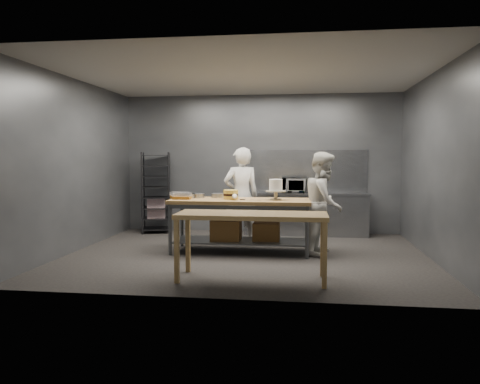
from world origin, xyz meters
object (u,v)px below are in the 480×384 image
at_px(work_table, 241,219).
at_px(microwave, 294,185).
at_px(layer_cake, 231,195).
at_px(near_counter, 252,220).
at_px(speed_rack, 156,193).
at_px(chef_behind, 241,196).
at_px(chef_right, 324,203).
at_px(frosted_cake_stand, 276,187).

bearing_deg(work_table, microwave, 66.98).
bearing_deg(layer_cake, near_counter, -72.60).
relative_size(microwave, layer_cake, 2.13).
distance_m(work_table, speed_rack, 2.89).
relative_size(chef_behind, chef_right, 1.05).
height_order(chef_behind, microwave, chef_behind).
bearing_deg(chef_right, chef_behind, 78.08).
bearing_deg(near_counter, chef_behind, 100.57).
xyz_separation_m(near_counter, chef_behind, (-0.48, 2.57, 0.10)).
relative_size(speed_rack, layer_cake, 6.88).
xyz_separation_m(chef_behind, frosted_cake_stand, (0.70, -0.82, 0.22)).
distance_m(near_counter, frosted_cake_stand, 1.79).
bearing_deg(work_table, frosted_cake_stand, -2.79).
height_order(near_counter, speed_rack, speed_rack).
height_order(speed_rack, chef_right, speed_rack).
xyz_separation_m(work_table, near_counter, (0.37, -1.78, 0.24)).
bearing_deg(speed_rack, chef_behind, -29.11).
xyz_separation_m(speed_rack, chef_right, (3.54, -1.83, 0.01)).
height_order(near_counter, chef_right, chef_right).
bearing_deg(frosted_cake_stand, near_counter, -97.10).
height_order(microwave, frosted_cake_stand, frosted_cake_stand).
distance_m(work_table, frosted_cake_stand, 0.82).
bearing_deg(microwave, chef_right, -73.86).
relative_size(near_counter, microwave, 3.69).
bearing_deg(chef_right, work_table, 106.52).
bearing_deg(chef_behind, work_table, 78.84).
height_order(chef_behind, layer_cake, chef_behind).
distance_m(speed_rack, chef_right, 3.98).
distance_m(speed_rack, frosted_cake_stand, 3.36).
xyz_separation_m(near_counter, chef_right, (1.03, 1.87, 0.05)).
bearing_deg(microwave, frosted_cake_stand, -97.28).
relative_size(near_counter, frosted_cake_stand, 5.68).
bearing_deg(chef_behind, near_counter, 81.66).
bearing_deg(layer_cake, microwave, 62.68).
bearing_deg(layer_cake, speed_rack, 135.46).
bearing_deg(speed_rack, work_table, -41.90).
relative_size(near_counter, chef_right, 1.15).
distance_m(chef_right, microwave, 2.00).
height_order(near_counter, frosted_cake_stand, frosted_cake_stand).
distance_m(microwave, layer_cake, 2.25).
distance_m(chef_behind, microwave, 1.55).
bearing_deg(layer_cake, chef_right, 3.24).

